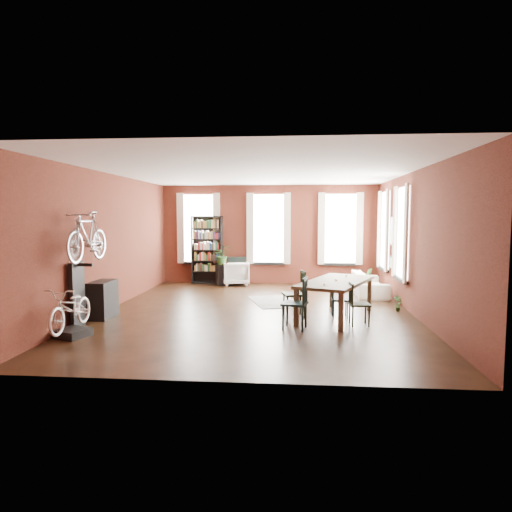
# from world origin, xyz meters

# --- Properties ---
(room) EXTENTS (9.00, 9.04, 3.22)m
(room) POSITION_xyz_m (0.25, 0.62, 2.14)
(room) COLOR black
(room) RESTS_ON ground
(dining_table) EXTENTS (1.93, 2.63, 0.82)m
(dining_table) POSITION_xyz_m (1.75, -0.49, 0.41)
(dining_table) COLOR brown
(dining_table) RESTS_ON ground
(dining_chair_a) EXTENTS (0.55, 0.55, 1.01)m
(dining_chair_a) POSITION_xyz_m (0.87, -1.55, 0.51)
(dining_chair_a) COLOR #163032
(dining_chair_a) RESTS_ON ground
(dining_chair_b) EXTENTS (0.56, 0.56, 1.00)m
(dining_chair_b) POSITION_xyz_m (0.85, -0.45, 0.50)
(dining_chair_b) COLOR black
(dining_chair_b) RESTS_ON ground
(dining_chair_c) EXTENTS (0.43, 0.43, 0.86)m
(dining_chair_c) POSITION_xyz_m (2.17, -1.12, 0.43)
(dining_chair_c) COLOR black
(dining_chair_c) RESTS_ON ground
(dining_chair_d) EXTENTS (0.37, 0.37, 0.79)m
(dining_chair_d) POSITION_xyz_m (1.84, -0.42, 0.39)
(dining_chair_d) COLOR #162F32
(dining_chair_d) RESTS_ON ground
(bookshelf) EXTENTS (1.00, 0.32, 2.20)m
(bookshelf) POSITION_xyz_m (-2.00, 4.30, 1.10)
(bookshelf) COLOR black
(bookshelf) RESTS_ON ground
(white_armchair) EXTENTS (0.93, 0.89, 0.82)m
(white_armchair) POSITION_xyz_m (-1.02, 4.06, 0.41)
(white_armchair) COLOR silver
(white_armchair) RESTS_ON ground
(cream_sofa) EXTENTS (0.61, 2.08, 0.81)m
(cream_sofa) POSITION_xyz_m (2.95, 2.60, 0.41)
(cream_sofa) COLOR beige
(cream_sofa) RESTS_ON ground
(striped_rug) EXTENTS (1.57, 1.99, 0.01)m
(striped_rug) POSITION_xyz_m (0.36, 1.25, 0.01)
(striped_rug) COLOR black
(striped_rug) RESTS_ON ground
(bike_trainer) EXTENTS (0.65, 0.65, 0.15)m
(bike_trainer) POSITION_xyz_m (-3.18, -2.49, 0.07)
(bike_trainer) COLOR black
(bike_trainer) RESTS_ON ground
(bike_wall_rack) EXTENTS (0.16, 0.60, 1.30)m
(bike_wall_rack) POSITION_xyz_m (-3.40, -1.80, 0.65)
(bike_wall_rack) COLOR black
(bike_wall_rack) RESTS_ON ground
(console_table) EXTENTS (0.40, 0.80, 0.80)m
(console_table) POSITION_xyz_m (-3.28, -0.90, 0.40)
(console_table) COLOR black
(console_table) RESTS_ON ground
(plant_stand) EXTENTS (0.43, 0.43, 0.65)m
(plant_stand) POSITION_xyz_m (-1.47, 3.98, 0.33)
(plant_stand) COLOR black
(plant_stand) RESTS_ON ground
(plant_by_sofa) EXTENTS (0.52, 0.70, 0.28)m
(plant_by_sofa) POSITION_xyz_m (3.05, 3.70, 0.14)
(plant_by_sofa) COLOR #2B5E25
(plant_by_sofa) RESTS_ON ground
(plant_small) EXTENTS (0.25, 0.40, 0.13)m
(plant_small) POSITION_xyz_m (3.24, 0.32, 0.07)
(plant_small) COLOR #275522
(plant_small) RESTS_ON ground
(bicycle_floor) EXTENTS (0.53, 0.80, 1.50)m
(bicycle_floor) POSITION_xyz_m (-3.16, -2.53, 0.90)
(bicycle_floor) COLOR silver
(bicycle_floor) RESTS_ON bike_trainer
(bicycle_hung) EXTENTS (0.47, 1.00, 1.66)m
(bicycle_hung) POSITION_xyz_m (-3.15, -1.80, 2.13)
(bicycle_hung) COLOR #A5A8AD
(bicycle_hung) RESTS_ON bike_wall_rack
(plant_on_stand) EXTENTS (0.75, 0.78, 0.48)m
(plant_on_stand) POSITION_xyz_m (-1.46, 4.01, 0.89)
(plant_on_stand) COLOR #274F1F
(plant_on_stand) RESTS_ON plant_stand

